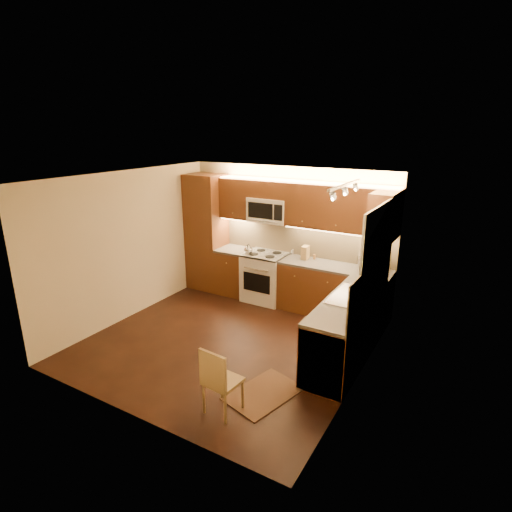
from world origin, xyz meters
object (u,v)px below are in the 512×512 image
Objects in this scene: knife_block at (305,253)px; toaster_oven at (372,262)px; sink at (352,292)px; dining_chair at (223,379)px; microwave at (269,210)px; soap_bottle at (373,278)px; kettle at (248,249)px; stove at (265,277)px.

toaster_oven is at bearing -1.47° from knife_block.
sink is 1.93× the size of toaster_oven.
toaster_oven is 3.40m from dining_chair.
sink is at bearing -47.92° from knife_block.
microwave is 4.58× the size of soap_bottle.
kettle is at bearing 177.68° from soap_bottle.
stove is 0.94m from knife_block.
sink is at bearing 71.88° from dining_chair.
knife_block is 1.44× the size of soap_bottle.
microwave is at bearing 38.46° from kettle.
stove is at bearing 21.73° from kettle.
kettle is 2.22m from toaster_oven.
soap_bottle reaches higher than sink.
stove is 2.35m from sink.
soap_bottle is at bearing -16.41° from kettle.
soap_bottle is at bearing 75.04° from dining_chair.
toaster_oven reaches higher than soap_bottle.
knife_block is (-1.26, 1.26, 0.04)m from sink.
kettle is at bearing -166.85° from knife_block.
stove is 1.10× the size of dining_chair.
microwave is 1.71× the size of toaster_oven.
kettle is 0.80× the size of knife_block.
soap_bottle is (2.12, -0.47, 0.52)m from stove.
knife_block reaches higher than stove.
stove is at bearing 172.49° from soap_bottle.
kettle is at bearing -132.59° from microwave.
sink is at bearing -100.39° from toaster_oven.
dining_chair is at bearing -73.00° from kettle.
toaster_oven is 0.53× the size of dining_chair.
dining_chair is (1.15, -3.22, -1.30)m from microwave.
knife_block is at bearing 135.09° from sink.
knife_block is at bearing -0.26° from microwave.
microwave is 2.04m from toaster_oven.
toaster_oven is at bearing 81.93° from dining_chair.
kettle is 0.23× the size of dining_chair.
sink is 0.66m from soap_bottle.
soap_bottle is (2.12, -0.61, -0.74)m from microwave.
stove is 1.27m from microwave.
kettle is at bearing -149.33° from stove.
soap_bottle is at bearing -26.79° from knife_block.
knife_block is at bearing 10.09° from stove.
stove is 2.23m from soap_bottle.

